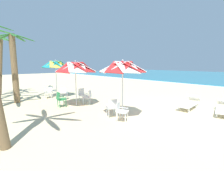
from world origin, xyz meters
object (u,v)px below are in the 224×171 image
at_px(sun_lounger_0, 224,108).
at_px(palm_tree_1, 14,63).
at_px(beach_umbrella_1, 75,68).
at_px(plastic_chair_2, 82,94).
at_px(plastic_chair_4, 60,99).
at_px(sun_lounger_1, 189,103).
at_px(beach_umbrella_0, 123,68).
at_px(plastic_chair_3, 88,96).
at_px(plastic_chair_0, 121,110).
at_px(plastic_chair_7, 47,91).
at_px(beach_umbrella_2, 56,65).
at_px(plastic_chair_6, 52,90).
at_px(plastic_chair_5, 64,92).
at_px(plastic_chair_1, 112,107).

xyz_separation_m(sun_lounger_0, palm_tree_1, (-9.41, -7.00, 2.23)).
xyz_separation_m(beach_umbrella_1, plastic_chair_2, (-0.66, 0.82, -1.73)).
xyz_separation_m(plastic_chair_4, sun_lounger_1, (4.96, 5.19, -0.22)).
bearing_deg(beach_umbrella_0, plastic_chair_3, 175.62).
relative_size(plastic_chair_0, plastic_chair_7, 1.00).
xyz_separation_m(plastic_chair_3, sun_lounger_1, (4.44, 3.68, -0.22)).
bearing_deg(plastic_chair_0, sun_lounger_1, 76.46).
bearing_deg(beach_umbrella_2, palm_tree_1, -91.65).
bearing_deg(plastic_chair_2, sun_lounger_0, 28.88).
xyz_separation_m(sun_lounger_1, palm_tree_1, (-7.82, -6.80, 2.23)).
bearing_deg(plastic_chair_7, beach_umbrella_0, 8.37).
bearing_deg(beach_umbrella_2, sun_lounger_0, 25.30).
relative_size(plastic_chair_0, sun_lounger_0, 0.39).
bearing_deg(plastic_chair_7, plastic_chair_0, 4.97).
xyz_separation_m(beach_umbrella_0, plastic_chair_2, (-3.94, 0.35, -1.77)).
distance_m(beach_umbrella_0, sun_lounger_0, 5.42).
bearing_deg(palm_tree_1, plastic_chair_6, 98.07).
height_order(plastic_chair_4, sun_lounger_1, plastic_chair_4).
bearing_deg(sun_lounger_1, plastic_chair_0, -103.54).
relative_size(plastic_chair_4, sun_lounger_0, 0.39).
height_order(plastic_chair_4, beach_umbrella_2, beach_umbrella_2).
relative_size(plastic_chair_3, plastic_chair_4, 1.00).
distance_m(plastic_chair_0, plastic_chair_5, 5.69).
relative_size(beach_umbrella_1, sun_lounger_1, 1.20).
distance_m(beach_umbrella_0, plastic_chair_5, 5.69).
xyz_separation_m(plastic_chair_0, plastic_chair_1, (-0.64, 0.06, 0.00)).
xyz_separation_m(plastic_chair_3, plastic_chair_5, (-2.28, -0.45, 0.00)).
xyz_separation_m(plastic_chair_5, plastic_chair_6, (-1.44, -0.28, 0.00)).
height_order(beach_umbrella_2, plastic_chair_6, beach_umbrella_2).
distance_m(plastic_chair_6, palm_tree_1, 3.14).
relative_size(plastic_chair_1, plastic_chair_3, 1.00).
xyz_separation_m(plastic_chair_1, plastic_chair_4, (-3.29, -0.96, 0.00)).
bearing_deg(plastic_chair_1, plastic_chair_3, 168.75).
bearing_deg(plastic_chair_6, plastic_chair_3, 11.08).
bearing_deg(sun_lounger_0, plastic_chair_0, -120.20).
height_order(beach_umbrella_0, beach_umbrella_2, beach_umbrella_2).
bearing_deg(plastic_chair_4, beach_umbrella_2, 160.45).
relative_size(beach_umbrella_1, plastic_chair_3, 3.03).
xyz_separation_m(beach_umbrella_0, sun_lounger_1, (1.31, 3.92, -1.99)).
distance_m(plastic_chair_0, plastic_chair_2, 4.29).
xyz_separation_m(plastic_chair_2, sun_lounger_0, (6.84, 3.78, -0.22)).
distance_m(plastic_chair_2, sun_lounger_1, 6.36).
distance_m(beach_umbrella_1, plastic_chair_5, 2.75).
height_order(beach_umbrella_1, plastic_chair_2, beach_umbrella_1).
bearing_deg(palm_tree_1, beach_umbrella_1, 36.72).
distance_m(beach_umbrella_2, plastic_chair_7, 2.00).
distance_m(beach_umbrella_0, plastic_chair_3, 3.61).
bearing_deg(beach_umbrella_0, plastic_chair_0, -52.88).
relative_size(plastic_chair_1, sun_lounger_0, 0.39).
bearing_deg(plastic_chair_4, sun_lounger_1, 46.29).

